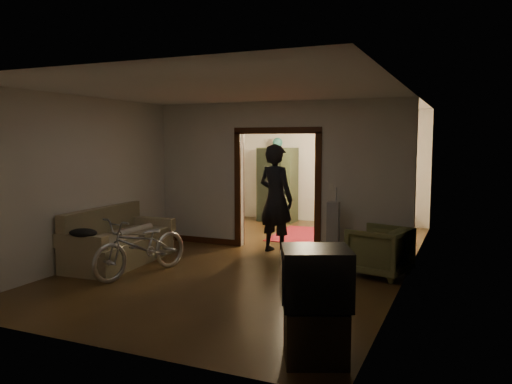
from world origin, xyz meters
The scene contains 24 objects.
floor centered at (0.00, 0.00, 0.00)m, with size 5.00×8.50×0.01m, color #342210.
ceiling centered at (0.00, 0.00, 2.80)m, with size 5.00×8.50×0.01m, color white.
wall_back centered at (0.00, 4.25, 1.40)m, with size 5.00×0.02×2.80m, color beige.
wall_left centered at (-2.50, 0.00, 1.40)m, with size 0.02×8.50×2.80m, color beige.
wall_right centered at (2.50, 0.00, 1.40)m, with size 0.02×8.50×2.80m, color beige.
partition_wall centered at (0.00, 0.75, 1.40)m, with size 5.00×0.14×2.80m, color beige.
door_casing centered at (0.00, 0.75, 1.10)m, with size 1.74×0.20×2.32m, color #34190B.
far_window centered at (0.70, 4.21, 1.55)m, with size 0.98×0.06×1.28m, color black.
chandelier centered at (0.00, 2.50, 2.35)m, with size 0.24×0.24×0.24m, color #FFE0A5.
light_switch centered at (1.05, 0.68, 1.25)m, with size 0.08×0.01×0.12m, color silver.
sofa centered at (-2.06, -1.35, 0.47)m, with size 0.91×2.03×0.94m, color #7B7252.
rolled_paper centered at (-1.96, -1.05, 0.53)m, with size 0.11×0.11×0.87m, color beige.
jacket centered at (-2.01, -2.26, 0.68)m, with size 0.46×0.35×0.13m, color black.
bicycle centered at (-1.27, -1.81, 0.46)m, with size 0.61×1.75×0.92m, color silver.
armchair centered at (2.11, -0.38, 0.38)m, with size 0.81×0.84×0.76m, color brown.
tv_stand centered at (2.07, -3.67, 0.26)m, with size 0.57×0.52×0.52m, color black.
crt_tv centered at (2.07, -3.67, 0.81)m, with size 0.63×0.56×0.54m, color black.
vacuum centered at (1.17, 0.40, 0.51)m, with size 0.31×0.25×1.01m, color gray.
person centered at (0.06, 0.48, 1.00)m, with size 0.73×0.48×2.01m, color black.
oriental_rug centered at (0.15, 2.33, 0.01)m, with size 1.48×1.95×0.01m, color maroon.
locker centered at (-1.20, 3.85, 0.95)m, with size 0.95×0.53×1.89m, color #2F3A23.
globe centered at (-1.20, 3.85, 1.94)m, with size 0.25×0.25×0.25m, color #1E5972.
desk centered at (1.20, 3.75, 0.35)m, with size 0.96×0.54×0.71m, color black.
desk_chair centered at (0.61, 3.23, 0.46)m, with size 0.41×0.41×0.92m, color black.
Camera 1 is at (3.36, -8.06, 2.07)m, focal length 35.00 mm.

